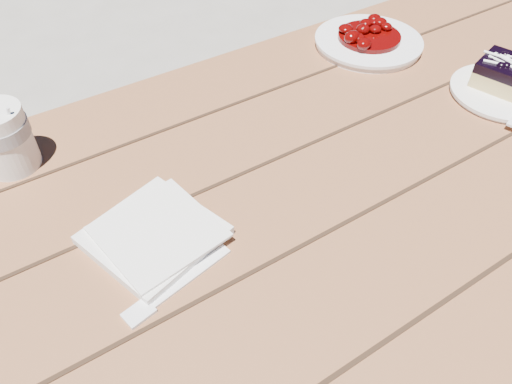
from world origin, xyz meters
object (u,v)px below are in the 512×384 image
blueberry_cake (505,73)px  coffee_cup (4,139)px  second_plate (368,43)px  picnic_table (229,296)px  dessert_plate (502,93)px

blueberry_cake → coffee_cup: (-0.79, 0.27, 0.02)m
blueberry_cake → coffee_cup: bearing=144.5°
coffee_cup → second_plate: coffee_cup is taller
picnic_table → dessert_plate: bearing=0.2°
blueberry_cake → second_plate: blueberry_cake is taller
blueberry_cake → coffee_cup: coffee_cup is taller
picnic_table → second_plate: bearing=28.1°
picnic_table → second_plate: second_plate is taller
picnic_table → blueberry_cake: (0.59, 0.02, 0.20)m
dessert_plate → second_plate: bearing=107.6°
blueberry_cake → second_plate: size_ratio=0.51×
dessert_plate → coffee_cup: size_ratio=1.77×
second_plate → dessert_plate: bearing=-72.4°
picnic_table → second_plate: (0.50, 0.27, 0.17)m
picnic_table → dessert_plate: (0.58, 0.00, 0.17)m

